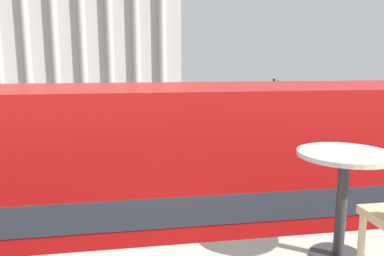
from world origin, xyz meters
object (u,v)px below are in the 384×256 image
(cafe_dining_table, at_px, (343,181))
(pedestrian_yellow, at_px, (133,101))
(double_decker_bus, at_px, (228,191))
(pedestrian_grey, at_px, (62,130))
(plaza_building_left, at_px, (87,27))
(traffic_light_mid, at_px, (274,106))
(traffic_light_near, at_px, (73,132))

(cafe_dining_table, relative_size, pedestrian_yellow, 0.45)
(double_decker_bus, bearing_deg, pedestrian_grey, 109.15)
(double_decker_bus, relative_size, pedestrian_yellow, 6.34)
(plaza_building_left, height_order, traffic_light_mid, plaza_building_left)
(plaza_building_left, bearing_deg, traffic_light_near, -84.66)
(plaza_building_left, bearing_deg, cafe_dining_table, -82.17)
(double_decker_bus, height_order, traffic_light_near, double_decker_bus)
(double_decker_bus, distance_m, pedestrian_grey, 15.49)
(cafe_dining_table, bearing_deg, pedestrian_grey, 105.51)
(double_decker_bus, bearing_deg, traffic_light_near, 119.93)
(plaza_building_left, xyz_separation_m, pedestrian_yellow, (5.81, -17.56, -8.33))
(pedestrian_yellow, xyz_separation_m, pedestrian_grey, (-3.89, -15.26, 0.12))
(pedestrian_yellow, bearing_deg, plaza_building_left, -43.63)
(traffic_light_near, height_order, pedestrian_grey, traffic_light_near)
(cafe_dining_table, xyz_separation_m, traffic_light_near, (-3.18, 9.78, -1.40))
(traffic_light_mid, xyz_separation_m, pedestrian_yellow, (-6.71, 18.76, -1.59))
(double_decker_bus, relative_size, traffic_light_near, 2.67)
(pedestrian_grey, bearing_deg, traffic_light_near, -119.44)
(cafe_dining_table, xyz_separation_m, pedestrian_yellow, (-1.24, 33.77, -2.98))
(traffic_light_mid, xyz_separation_m, pedestrian_grey, (-10.60, 3.50, -1.47))
(double_decker_bus, height_order, cafe_dining_table, double_decker_bus)
(traffic_light_near, height_order, pedestrian_yellow, traffic_light_near)
(plaza_building_left, distance_m, pedestrian_grey, 33.88)
(traffic_light_mid, bearing_deg, traffic_light_near, -148.78)
(plaza_building_left, relative_size, traffic_light_mid, 6.43)
(cafe_dining_table, bearing_deg, pedestrian_yellow, 92.11)
(traffic_light_mid, height_order, pedestrian_grey, traffic_light_mid)
(plaza_building_left, xyz_separation_m, traffic_light_near, (3.88, -41.55, -6.74))
(double_decker_bus, height_order, pedestrian_yellow, double_decker_bus)
(plaza_building_left, bearing_deg, traffic_light_mid, -70.97)
(traffic_light_near, xyz_separation_m, pedestrian_yellow, (1.93, 23.99, -1.58))
(cafe_dining_table, height_order, plaza_building_left, plaza_building_left)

